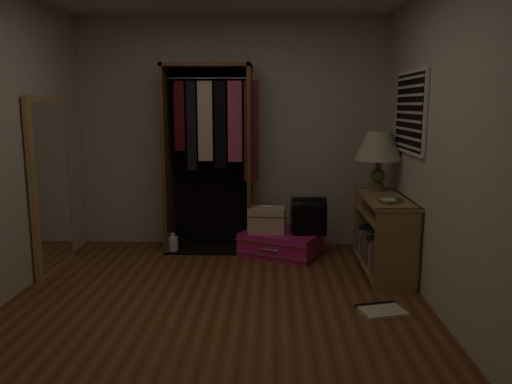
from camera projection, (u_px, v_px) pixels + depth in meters
ground at (214, 312)px, 3.96m from camera, size 4.00×4.00×0.00m
room_walls at (222, 121)px, 3.74m from camera, size 3.52×4.02×2.60m
console_bookshelf at (383, 232)px, 4.86m from camera, size 0.42×1.12×0.75m
open_wardrobe at (214, 142)px, 5.50m from camera, size 1.03×0.50×2.05m
floor_mirror at (51, 185)px, 4.85m from camera, size 0.06×0.80×1.70m
pink_suitcase at (281, 243)px, 5.46m from camera, size 1.00×0.88×0.25m
train_case at (267, 219)px, 5.42m from camera, size 0.42×0.31×0.29m
black_bag at (308, 215)px, 5.35m from camera, size 0.38×0.26×0.40m
table_lamp at (379, 147)px, 5.08m from camera, size 0.53×0.53×0.60m
brass_tray at (391, 201)px, 4.55m from camera, size 0.27×0.27×0.01m
ceramic_bowl at (388, 201)px, 4.46m from camera, size 0.16×0.16×0.04m
white_jug at (173, 244)px, 5.54m from camera, size 0.16×0.16×0.22m
floor_book at (380, 310)px, 3.96m from camera, size 0.40×0.35×0.03m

